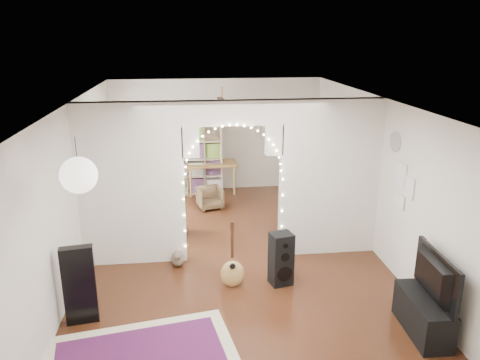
{
  "coord_description": "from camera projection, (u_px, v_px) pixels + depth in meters",
  "views": [
    {
      "loc": [
        -0.74,
        -7.36,
        3.7
      ],
      "look_at": [
        0.16,
        0.3,
        1.28
      ],
      "focal_mm": 35.0,
      "sensor_mm": 36.0,
      "label": 1
    }
  ],
  "objects": [
    {
      "name": "floor_speaker",
      "position": [
        281.0,
        259.0,
        7.13
      ],
      "size": [
        0.38,
        0.35,
        0.83
      ],
      "rotation": [
        0.0,
        0.0,
        0.24
      ],
      "color": "black",
      "rests_on": "floor"
    },
    {
      "name": "dining_chair_right",
      "position": [
        210.0,
        198.0,
        10.31
      ],
      "size": [
        0.61,
        0.62,
        0.48
      ],
      "primitive_type": "imported",
      "rotation": [
        0.0,
        0.0,
        0.23
      ],
      "color": "brown",
      "rests_on": "floor"
    },
    {
      "name": "fairy_lights",
      "position": [
        234.0,
        172.0,
        7.57
      ],
      "size": [
        1.64,
        0.04,
        1.6
      ],
      "primitive_type": null,
      "color": "#FFEABF",
      "rests_on": "divider_wall"
    },
    {
      "name": "bookcase",
      "position": [
        187.0,
        158.0,
        11.14
      ],
      "size": [
        1.72,
        1.06,
        1.73
      ],
      "primitive_type": "cube",
      "rotation": [
        0.0,
        0.0,
        0.4
      ],
      "color": "beige",
      "rests_on": "floor"
    },
    {
      "name": "divider_wall",
      "position": [
        233.0,
        177.0,
        7.74
      ],
      "size": [
        5.0,
        0.2,
        2.7
      ],
      "color": "silver",
      "rests_on": "floor"
    },
    {
      "name": "flower_vase",
      "position": [
        211.0,
        158.0,
        11.21
      ],
      "size": [
        0.19,
        0.19,
        0.19
      ],
      "primitive_type": "imported",
      "rotation": [
        0.0,
        0.0,
        0.05
      ],
      "color": "silver",
      "rests_on": "dining_table"
    },
    {
      "name": "dining_table",
      "position": [
        211.0,
        165.0,
        11.26
      ],
      "size": [
        1.24,
        0.86,
        0.76
      ],
      "rotation": [
        0.0,
        0.0,
        0.05
      ],
      "color": "olive",
      "rests_on": "floor"
    },
    {
      "name": "guitar_case",
      "position": [
        80.0,
        285.0,
        6.13
      ],
      "size": [
        0.43,
        0.2,
        1.09
      ],
      "primitive_type": "cube",
      "rotation": [
        0.0,
        0.0,
        0.15
      ],
      "color": "black",
      "rests_on": "floor"
    },
    {
      "name": "wall_front",
      "position": [
        275.0,
        307.0,
        4.2
      ],
      "size": [
        5.0,
        0.02,
        2.7
      ],
      "primitive_type": "cube",
      "color": "silver",
      "rests_on": "floor"
    },
    {
      "name": "floor",
      "position": [
        233.0,
        255.0,
        8.16
      ],
      "size": [
        7.5,
        7.5,
        0.0
      ],
      "primitive_type": "plane",
      "color": "black",
      "rests_on": "ground"
    },
    {
      "name": "tv",
      "position": [
        428.0,
        276.0,
        5.82
      ],
      "size": [
        0.19,
        1.08,
        0.62
      ],
      "primitive_type": "imported",
      "rotation": [
        0.0,
        0.0,
        1.53
      ],
      "color": "black",
      "rests_on": "media_console"
    },
    {
      "name": "wall_right",
      "position": [
        377.0,
        177.0,
        8.03
      ],
      "size": [
        0.02,
        7.5,
        2.7
      ],
      "primitive_type": "cube",
      "color": "silver",
      "rests_on": "floor"
    },
    {
      "name": "window",
      "position": [
        98.0,
        151.0,
        9.15
      ],
      "size": [
        0.04,
        1.2,
        1.4
      ],
      "primitive_type": "cube",
      "color": "white",
      "rests_on": "wall_left"
    },
    {
      "name": "media_console",
      "position": [
        423.0,
        315.0,
        5.99
      ],
      "size": [
        0.44,
        1.02,
        0.5
      ],
      "primitive_type": "cube",
      "rotation": [
        0.0,
        0.0,
        -0.04
      ],
      "color": "black",
      "rests_on": "floor"
    },
    {
      "name": "wall_left",
      "position": [
        78.0,
        187.0,
        7.48
      ],
      "size": [
        0.02,
        7.5,
        2.7
      ],
      "primitive_type": "cube",
      "color": "silver",
      "rests_on": "floor"
    },
    {
      "name": "ceiling_fan",
      "position": [
        222.0,
        102.0,
        9.34
      ],
      "size": [
        1.1,
        1.1,
        0.3
      ],
      "primitive_type": null,
      "color": "#AB7439",
      "rests_on": "ceiling"
    },
    {
      "name": "tabby_cat",
      "position": [
        178.0,
        258.0,
        7.76
      ],
      "size": [
        0.22,
        0.5,
        0.33
      ],
      "rotation": [
        0.0,
        0.0,
        0.01
      ],
      "color": "brown",
      "rests_on": "floor"
    },
    {
      "name": "wall_clock",
      "position": [
        396.0,
        142.0,
        7.24
      ],
      "size": [
        0.03,
        0.31,
        0.31
      ],
      "primitive_type": "cylinder",
      "rotation": [
        0.0,
        1.57,
        0.0
      ],
      "color": "white",
      "rests_on": "wall_right"
    },
    {
      "name": "acoustic_guitar",
      "position": [
        232.0,
        263.0,
        7.03
      ],
      "size": [
        0.38,
        0.18,
        0.91
      ],
      "rotation": [
        0.0,
        0.0,
        0.16
      ],
      "color": "tan",
      "rests_on": "floor"
    },
    {
      "name": "dining_chair_left",
      "position": [
        172.0,
        224.0,
        8.94
      ],
      "size": [
        0.53,
        0.54,
        0.44
      ],
      "primitive_type": "imported",
      "rotation": [
        0.0,
        0.0,
        0.15
      ],
      "color": "brown",
      "rests_on": "floor"
    },
    {
      "name": "ceiling",
      "position": [
        232.0,
        100.0,
        7.35
      ],
      "size": [
        5.0,
        7.5,
        0.02
      ],
      "primitive_type": "cube",
      "color": "white",
      "rests_on": "wall_back"
    },
    {
      "name": "paper_lantern",
      "position": [
        79.0,
        175.0,
        5.0
      ],
      "size": [
        0.4,
        0.4,
        0.4
      ],
      "primitive_type": "sphere",
      "color": "white",
      "rests_on": "ceiling"
    },
    {
      "name": "wall_back",
      "position": [
        217.0,
        135.0,
        11.31
      ],
      "size": [
        5.0,
        0.02,
        2.7
      ],
      "primitive_type": "cube",
      "color": "silver",
      "rests_on": "floor"
    },
    {
      "name": "picture_frames",
      "position": [
        403.0,
        186.0,
        7.04
      ],
      "size": [
        0.02,
        0.5,
        0.7
      ],
      "primitive_type": null,
      "color": "white",
      "rests_on": "wall_right"
    }
  ]
}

